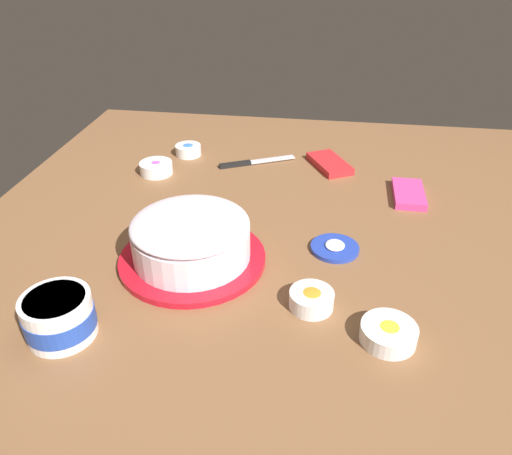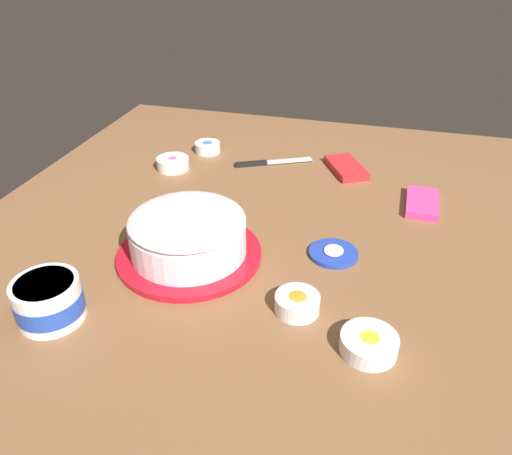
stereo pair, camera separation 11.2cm
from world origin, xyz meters
name	(u,v)px [view 1 (the left image)]	position (x,y,z in m)	size (l,w,h in m)	color
ground_plane	(287,230)	(0.00, 0.00, 0.00)	(1.54, 1.54, 0.00)	brown
frosted_cake	(191,241)	(0.15, -0.19, 0.05)	(0.32, 0.32, 0.11)	red
frosting_tub	(59,316)	(0.40, -0.36, 0.04)	(0.12, 0.12, 0.08)	white
frosting_tub_lid	(335,248)	(0.07, 0.11, 0.01)	(0.11, 0.11, 0.02)	#233DAD
spreading_knife	(250,162)	(-0.35, -0.14, 0.01)	(0.12, 0.22, 0.01)	silver
sprinkle_bowl_rainbow	(156,167)	(-0.25, -0.40, 0.02)	(0.09, 0.09, 0.03)	white
sprinkle_bowl_blue	(188,150)	(-0.39, -0.35, 0.02)	(0.08, 0.08, 0.03)	white
sprinkle_bowl_yellow	(389,333)	(0.34, 0.21, 0.02)	(0.10, 0.10, 0.03)	white
sprinkle_bowl_orange	(311,299)	(0.27, 0.07, 0.02)	(0.09, 0.09, 0.04)	white
candy_box_lower	(409,194)	(-0.21, 0.30, 0.01)	(0.15, 0.08, 0.02)	#E53D8E
candy_box_upper	(329,164)	(-0.37, 0.09, 0.01)	(0.16, 0.08, 0.02)	red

